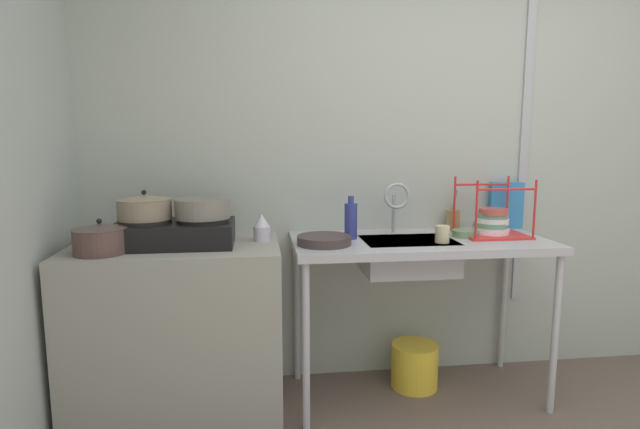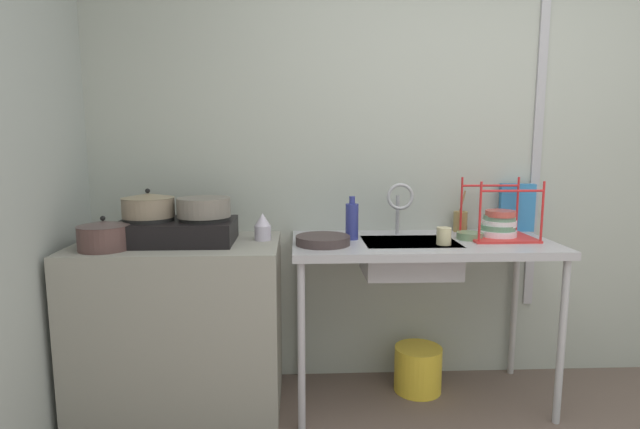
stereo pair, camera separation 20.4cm
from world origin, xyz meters
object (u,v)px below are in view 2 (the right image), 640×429
(frying_pan, at_px, (323,240))
(bottle_by_sink, at_px, (352,221))
(pot_on_left_burner, at_px, (148,205))
(pot_beside_stove, at_px, (104,235))
(cup_by_rack, at_px, (444,236))
(pot_on_right_burner, at_px, (204,207))
(sink_basin, at_px, (409,258))
(bucket_on_floor, at_px, (418,369))
(faucet, at_px, (400,200))
(stove, at_px, (177,230))
(small_bowl_on_drainboard, at_px, (470,236))
(utensil_jar, at_px, (460,221))
(dish_rack, at_px, (499,226))
(cereal_box, at_px, (517,207))
(percolator, at_px, (263,227))

(frying_pan, height_order, bottle_by_sink, bottle_by_sink)
(pot_on_left_burner, height_order, frying_pan, pot_on_left_burner)
(pot_beside_stove, height_order, cup_by_rack, pot_beside_stove)
(pot_on_right_burner, height_order, sink_basin, pot_on_right_burner)
(pot_on_right_burner, relative_size, bucket_on_floor, 1.02)
(pot_beside_stove, height_order, faucet, faucet)
(faucet, height_order, bucket_on_floor, faucet)
(stove, height_order, small_bowl_on_drainboard, stove)
(utensil_jar, bearing_deg, cup_by_rack, -119.14)
(pot_on_right_burner, xyz_separation_m, frying_pan, (0.59, -0.08, -0.16))
(stove, xyz_separation_m, pot_on_right_burner, (0.14, 0.00, 0.12))
(frying_pan, height_order, utensil_jar, utensil_jar)
(dish_rack, distance_m, bottle_by_sink, 0.78)
(pot_beside_stove, xyz_separation_m, frying_pan, (1.03, 0.07, -0.05))
(pot_on_left_burner, bearing_deg, stove, 0.00)
(cup_by_rack, relative_size, utensil_jar, 0.37)
(dish_rack, bearing_deg, bucket_on_floor, 175.07)
(pot_beside_stove, bearing_deg, bottle_by_sink, 9.36)
(faucet, xyz_separation_m, cereal_box, (0.70, 0.13, -0.06))
(stove, height_order, bucket_on_floor, stove)
(utensil_jar, bearing_deg, stove, -170.77)
(pot_on_left_burner, distance_m, utensil_jar, 1.68)
(bottle_by_sink, bearing_deg, cereal_box, 12.20)
(small_bowl_on_drainboard, bearing_deg, pot_on_left_burner, -179.09)
(pot_on_left_burner, distance_m, faucet, 1.29)
(cup_by_rack, bearing_deg, faucet, 127.58)
(sink_basin, bearing_deg, stove, 179.05)
(frying_pan, bearing_deg, pot_on_left_burner, 174.93)
(pot_on_right_burner, xyz_separation_m, cup_by_rack, (1.19, -0.10, -0.14))
(stove, distance_m, cup_by_rack, 1.33)
(pot_beside_stove, bearing_deg, bucket_on_floor, 8.36)
(pot_on_left_burner, distance_m, small_bowl_on_drainboard, 1.64)
(pot_beside_stove, bearing_deg, sink_basin, 4.88)
(pot_beside_stove, distance_m, dish_rack, 1.97)
(pot_on_right_burner, bearing_deg, frying_pan, -7.39)
(stove, bearing_deg, small_bowl_on_drainboard, 0.99)
(stove, relative_size, small_bowl_on_drainboard, 4.20)
(pot_on_left_burner, bearing_deg, dish_rack, 1.61)
(stove, xyz_separation_m, percolator, (0.42, 0.05, 0.01))
(sink_basin, height_order, cereal_box, cereal_box)
(pot_on_left_burner, relative_size, percolator, 1.84)
(small_bowl_on_drainboard, bearing_deg, pot_beside_stove, -174.57)
(sink_basin, xyz_separation_m, small_bowl_on_drainboard, (0.32, 0.05, 0.10))
(pot_beside_stove, xyz_separation_m, bucket_on_floor, (1.57, 0.23, -0.81))
(percolator, bearing_deg, cereal_box, 8.35)
(sink_basin, height_order, dish_rack, dish_rack)
(dish_rack, height_order, cup_by_rack, dish_rack)
(sink_basin, height_order, small_bowl_on_drainboard, small_bowl_on_drainboard)
(pot_on_right_burner, distance_m, small_bowl_on_drainboard, 1.37)
(pot_beside_stove, relative_size, frying_pan, 0.89)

